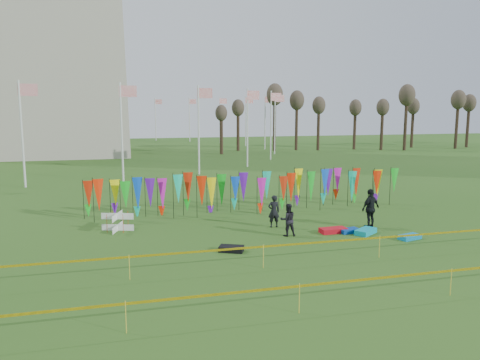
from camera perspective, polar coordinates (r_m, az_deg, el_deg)
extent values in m
plane|color=#285117|center=(20.24, 6.58, -8.29)|extent=(160.00, 160.00, 0.00)
cylinder|color=silver|center=(69.34, 3.07, 7.05)|extent=(0.16, 0.16, 8.00)
plane|color=red|center=(69.51, 3.57, 9.77)|extent=(1.40, 0.00, 1.40)
cylinder|color=silver|center=(76.01, 0.70, 7.19)|extent=(0.16, 0.16, 8.00)
plane|color=red|center=(76.16, 1.15, 9.68)|extent=(1.40, 0.00, 1.40)
cylinder|color=silver|center=(81.90, -2.47, 7.29)|extent=(0.16, 0.16, 8.00)
plane|color=red|center=(82.03, -2.07, 9.60)|extent=(1.40, 0.00, 1.40)
cylinder|color=silver|center=(86.81, -6.18, 7.32)|extent=(0.16, 0.16, 8.00)
plane|color=red|center=(86.89, -5.82, 9.50)|extent=(1.40, 0.00, 1.40)
cylinder|color=silver|center=(90.57, -10.26, 7.28)|extent=(0.16, 0.16, 8.00)
plane|color=red|center=(90.61, -9.94, 9.38)|extent=(1.40, 0.00, 1.40)
cylinder|color=silver|center=(93.09, -14.58, 7.18)|extent=(0.16, 0.16, 8.00)
plane|color=red|center=(93.09, -14.28, 9.22)|extent=(1.40, 0.00, 1.40)
cylinder|color=silver|center=(94.30, -19.02, 7.00)|extent=(0.16, 0.16, 8.00)
plane|color=red|center=(94.25, -18.75, 9.02)|extent=(1.40, 0.00, 1.40)
cylinder|color=silver|center=(94.16, -23.49, 6.76)|extent=(0.16, 0.16, 8.00)
plane|color=red|center=(94.06, -23.24, 8.79)|extent=(1.40, 0.00, 1.40)
cylinder|color=silver|center=(38.69, -25.04, 5.04)|extent=(0.16, 0.16, 8.00)
plane|color=red|center=(38.57, -24.47, 9.98)|extent=(1.40, 0.00, 1.40)
cylinder|color=silver|center=(39.03, -14.23, 5.61)|extent=(0.16, 0.16, 8.00)
plane|color=red|center=(39.02, -13.51, 10.48)|extent=(1.40, 0.00, 1.40)
cylinder|color=silver|center=(42.42, -5.06, 6.05)|extent=(0.16, 0.16, 8.00)
plane|color=red|center=(42.50, -4.31, 10.52)|extent=(1.40, 0.00, 1.40)
cylinder|color=silver|center=(48.03, 0.91, 6.38)|extent=(0.16, 0.16, 8.00)
plane|color=red|center=(48.18, 1.62, 10.31)|extent=(1.40, 0.00, 1.40)
cylinder|color=silver|center=(54.87, 3.78, 6.64)|extent=(0.16, 0.16, 8.00)
plane|color=red|center=(55.05, 4.42, 10.07)|extent=(1.40, 0.00, 1.40)
cylinder|color=silver|center=(62.16, 4.27, 6.86)|extent=(0.16, 0.16, 8.00)
plane|color=red|center=(62.35, 4.83, 9.89)|extent=(1.40, 0.00, 1.40)
cylinder|color=black|center=(25.97, -18.64, -2.35)|extent=(0.03, 0.03, 2.26)
cone|color=red|center=(25.91, -18.05, -1.78)|extent=(0.64, 0.64, 1.60)
cylinder|color=black|center=(25.93, -17.18, -2.30)|extent=(0.03, 0.03, 2.26)
cone|color=red|center=(25.87, -16.58, -1.73)|extent=(0.64, 0.64, 1.60)
cylinder|color=black|center=(25.91, -15.70, -2.24)|extent=(0.03, 0.03, 2.26)
cone|color=#FFEE0D|center=(25.86, -15.10, -1.67)|extent=(0.64, 0.64, 1.60)
cylinder|color=black|center=(25.90, -14.23, -2.19)|extent=(0.03, 0.03, 2.26)
cone|color=green|center=(25.86, -13.63, -1.62)|extent=(0.64, 0.64, 1.60)
cylinder|color=black|center=(25.91, -12.75, -2.13)|extent=(0.03, 0.03, 2.26)
cone|color=blue|center=(25.88, -12.15, -1.56)|extent=(0.64, 0.64, 1.60)
cylinder|color=black|center=(25.94, -11.28, -2.07)|extent=(0.03, 0.03, 2.26)
cone|color=#6314B4|center=(25.91, -10.68, -1.50)|extent=(0.64, 0.64, 1.60)
cylinder|color=black|center=(25.99, -9.81, -2.01)|extent=(0.03, 0.03, 2.26)
cone|color=#D017B2|center=(25.96, -9.21, -1.44)|extent=(0.64, 0.64, 1.60)
cylinder|color=black|center=(26.05, -8.35, -1.95)|extent=(0.03, 0.03, 2.26)
cone|color=#0DC99D|center=(26.03, -7.75, -1.38)|extent=(0.64, 0.64, 1.60)
cylinder|color=black|center=(26.13, -6.90, -1.89)|extent=(0.03, 0.03, 2.26)
cone|color=red|center=(26.12, -6.30, -1.32)|extent=(0.64, 0.64, 1.60)
cylinder|color=black|center=(26.22, -5.46, -1.83)|extent=(0.03, 0.03, 2.26)
cone|color=red|center=(26.22, -4.86, -1.26)|extent=(0.64, 0.64, 1.60)
cylinder|color=black|center=(26.33, -4.02, -1.77)|extent=(0.03, 0.03, 2.26)
cone|color=#FFEE0D|center=(26.34, -3.43, -1.20)|extent=(0.64, 0.64, 1.60)
cylinder|color=black|center=(26.46, -2.60, -1.70)|extent=(0.03, 0.03, 2.26)
cone|color=green|center=(26.48, -2.02, -1.14)|extent=(0.64, 0.64, 1.60)
cylinder|color=black|center=(26.61, -1.20, -1.64)|extent=(0.03, 0.03, 2.26)
cone|color=blue|center=(26.63, -0.62, -1.08)|extent=(0.64, 0.64, 1.60)
cylinder|color=black|center=(26.77, 0.19, -1.58)|extent=(0.03, 0.03, 2.26)
cone|color=#6314B4|center=(26.80, 0.77, -1.02)|extent=(0.64, 0.64, 1.60)
cylinder|color=black|center=(26.94, 1.56, -1.51)|extent=(0.03, 0.03, 2.26)
cone|color=#D017B2|center=(26.98, 2.13, -0.96)|extent=(0.64, 0.64, 1.60)
cylinder|color=black|center=(27.14, 2.91, -1.45)|extent=(0.03, 0.03, 2.26)
cone|color=#0DC99D|center=(27.18, 3.48, -0.90)|extent=(0.64, 0.64, 1.60)
cylinder|color=black|center=(27.34, 4.24, -1.38)|extent=(0.03, 0.03, 2.26)
cone|color=red|center=(27.39, 4.80, -0.84)|extent=(0.64, 0.64, 1.60)
cylinder|color=black|center=(27.56, 5.56, -1.32)|extent=(0.03, 0.03, 2.26)
cone|color=red|center=(27.62, 6.11, -0.78)|extent=(0.64, 0.64, 1.60)
cylinder|color=black|center=(27.80, 6.85, -1.26)|extent=(0.03, 0.03, 2.26)
cone|color=#FFEE0D|center=(27.86, 7.39, -0.72)|extent=(0.64, 0.64, 1.60)
cylinder|color=black|center=(28.05, 8.11, -1.19)|extent=(0.03, 0.03, 2.26)
cone|color=green|center=(28.11, 8.65, -0.67)|extent=(0.64, 0.64, 1.60)
cylinder|color=black|center=(28.31, 9.36, -1.13)|extent=(0.03, 0.03, 2.26)
cone|color=blue|center=(28.38, 9.89, -0.61)|extent=(0.64, 0.64, 1.60)
cylinder|color=black|center=(28.58, 10.58, -1.07)|extent=(0.03, 0.03, 2.26)
cone|color=#6314B4|center=(28.66, 11.10, -0.55)|extent=(0.64, 0.64, 1.60)
cylinder|color=black|center=(28.87, 11.78, -1.01)|extent=(0.03, 0.03, 2.26)
cone|color=#D017B2|center=(28.96, 12.29, -0.50)|extent=(0.64, 0.64, 1.60)
cylinder|color=black|center=(29.17, 12.95, -0.95)|extent=(0.03, 0.03, 2.26)
cone|color=#0DC99D|center=(29.26, 13.45, -0.44)|extent=(0.64, 0.64, 1.60)
cylinder|color=black|center=(29.49, 14.10, -0.89)|extent=(0.03, 0.03, 2.26)
cone|color=red|center=(29.58, 14.59, -0.39)|extent=(0.64, 0.64, 1.60)
cylinder|color=black|center=(29.81, 15.22, -0.83)|extent=(0.03, 0.03, 2.26)
cone|color=red|center=(29.91, 15.71, -0.34)|extent=(0.64, 0.64, 1.60)
cylinder|color=black|center=(30.15, 16.32, -0.78)|extent=(0.03, 0.03, 2.26)
cone|color=#FFEE0D|center=(30.25, 16.80, -0.28)|extent=(0.64, 0.64, 1.60)
cylinder|color=black|center=(30.49, 17.40, -0.72)|extent=(0.03, 0.03, 2.26)
cone|color=green|center=(30.60, 17.86, -0.23)|extent=(0.64, 0.64, 1.60)
cube|color=#FFDB05|center=(18.21, 8.95, -7.57)|extent=(26.00, 0.01, 0.08)
cylinder|color=yellow|center=(16.89, -13.80, -10.33)|extent=(0.02, 0.02, 0.90)
cylinder|color=yellow|center=(17.64, 2.88, -9.27)|extent=(0.02, 0.02, 0.90)
cylinder|color=yellow|center=(19.68, 17.03, -7.74)|extent=(0.02, 0.02, 0.90)
cube|color=#FFDB05|center=(14.82, 15.27, -11.59)|extent=(26.00, 0.01, 0.08)
cylinder|color=yellow|center=(13.16, -13.48, -15.92)|extent=(0.02, 0.02, 0.90)
cylinder|color=yellow|center=(14.11, 7.93, -14.03)|extent=(0.02, 0.02, 0.90)
cylinder|color=yellow|center=(16.58, 24.42, -11.23)|extent=(0.02, 0.02, 0.90)
cylinder|color=#3A2B1D|center=(63.45, -2.77, 6.18)|extent=(0.44, 0.44, 6.40)
ellipsoid|color=#44392D|center=(63.40, -2.79, 9.22)|extent=(1.92, 1.92, 2.56)
cylinder|color=#3A2B1D|center=(64.39, 0.74, 6.23)|extent=(0.44, 0.44, 6.40)
ellipsoid|color=#44392D|center=(64.34, 0.74, 9.22)|extent=(1.92, 1.92, 2.56)
cylinder|color=#3A2B1D|center=(65.57, 4.13, 6.25)|extent=(0.44, 0.44, 6.40)
ellipsoid|color=#44392D|center=(65.52, 4.16, 9.19)|extent=(1.92, 1.92, 2.56)
cylinder|color=#3A2B1D|center=(66.96, 7.39, 6.25)|extent=(0.44, 0.44, 6.40)
ellipsoid|color=#44392D|center=(66.91, 7.45, 9.12)|extent=(1.92, 1.92, 2.56)
cylinder|color=#3A2B1D|center=(68.56, 10.51, 6.23)|extent=(0.44, 0.44, 6.40)
ellipsoid|color=#44392D|center=(68.51, 10.59, 9.04)|extent=(1.92, 1.92, 2.56)
cylinder|color=#3A2B1D|center=(70.35, 13.48, 6.20)|extent=(0.44, 0.44, 6.40)
ellipsoid|color=#44392D|center=(70.31, 13.58, 8.93)|extent=(1.92, 1.92, 2.56)
cylinder|color=#3A2B1D|center=(72.32, 16.29, 6.15)|extent=(0.44, 0.44, 6.40)
ellipsoid|color=#44392D|center=(72.27, 16.41, 8.81)|extent=(1.92, 1.92, 2.56)
cylinder|color=#3A2B1D|center=(74.45, 18.95, 6.09)|extent=(0.44, 0.44, 6.40)
ellipsoid|color=#44392D|center=(74.41, 19.08, 8.67)|extent=(1.92, 1.92, 2.56)
cylinder|color=#3A2B1D|center=(76.73, 21.45, 6.02)|extent=(0.44, 0.44, 6.40)
ellipsoid|color=#44392D|center=(76.69, 21.59, 8.53)|extent=(1.92, 1.92, 2.56)
cylinder|color=#3A2B1D|center=(79.15, 23.81, 5.95)|extent=(0.44, 0.44, 6.40)
ellipsoid|color=#44392D|center=(79.11, 23.96, 8.37)|extent=(1.92, 1.92, 2.56)
cylinder|color=#3A2B1D|center=(81.69, 26.02, 5.87)|extent=(0.44, 0.44, 6.40)
ellipsoid|color=#44392D|center=(81.65, 26.18, 8.22)|extent=(1.92, 1.92, 2.56)
cylinder|color=red|center=(23.20, -15.67, -5.21)|extent=(0.02, 0.02, 0.90)
cylinder|color=red|center=(23.19, -13.72, -5.14)|extent=(0.02, 0.02, 0.90)
cylinder|color=red|center=(23.96, -15.64, -4.77)|extent=(0.02, 0.02, 0.90)
cylinder|color=red|center=(23.96, -13.76, -4.70)|extent=(0.02, 0.02, 0.90)
imported|color=black|center=(23.49, 4.13, -3.82)|extent=(0.60, 0.44, 1.63)
imported|color=black|center=(21.97, 5.85, -4.85)|extent=(0.77, 0.50, 1.54)
imported|color=black|center=(24.18, 15.62, -3.35)|extent=(1.31, 1.00, 1.97)
cube|color=#0CA4B7|center=(23.12, 15.07, -6.08)|extent=(1.33, 1.17, 0.24)
cube|color=#093C9C|center=(23.15, 13.17, -6.03)|extent=(1.04, 0.66, 0.20)
cube|color=red|center=(22.98, 11.30, -6.04)|extent=(1.31, 0.65, 0.24)
cube|color=black|center=(19.67, -1.07, -8.38)|extent=(1.15, 0.94, 0.23)
cube|color=#0D87C2|center=(22.82, 19.98, -6.54)|extent=(1.15, 0.77, 0.20)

